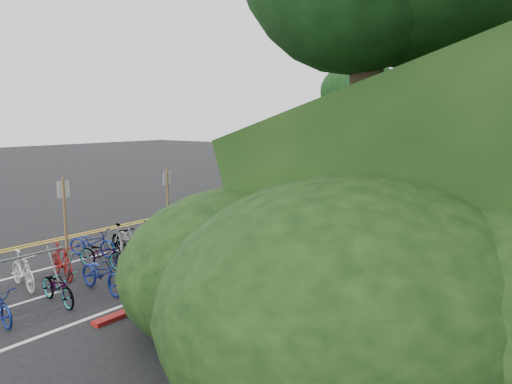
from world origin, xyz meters
TOP-DOWN VIEW (x-y plane):
  - ground at (0.00, 0.00)m, footprint 120.00×120.00m
  - road_markings at (0.63, 10.10)m, footprint 7.47×80.00m
  - red_curb at (5.70, 12.00)m, footprint 0.25×28.00m
  - bike_rack_front at (3.35, -2.78)m, footprint 1.17×3.22m
  - bike_racks_rest at (3.00, 13.00)m, footprint 1.14×23.00m
  - signpost_near at (0.93, 0.44)m, footprint 0.08×0.40m
  - signposts_rest at (0.60, 14.00)m, footprint 0.08×18.40m
  - bike_front at (0.96, 1.35)m, footprint 1.14×1.81m
  - bike_valet at (3.02, 2.29)m, footprint 3.42×12.22m

SIDE VIEW (x-z plane):
  - ground at x=0.00m, z-range 0.00..0.00m
  - road_markings at x=0.63m, z-range 0.00..0.01m
  - red_curb at x=5.70m, z-range 0.00..0.10m
  - bike_front at x=0.96m, z-range 0.00..0.90m
  - bike_valet at x=3.02m, z-range -0.06..1.03m
  - bike_racks_rest at x=3.00m, z-range 0.27..1.44m
  - bike_rack_front at x=3.35m, z-range 0.29..1.51m
  - signposts_rest at x=0.60m, z-range 0.18..2.68m
  - signpost_near at x=0.93m, z-range 0.19..2.83m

